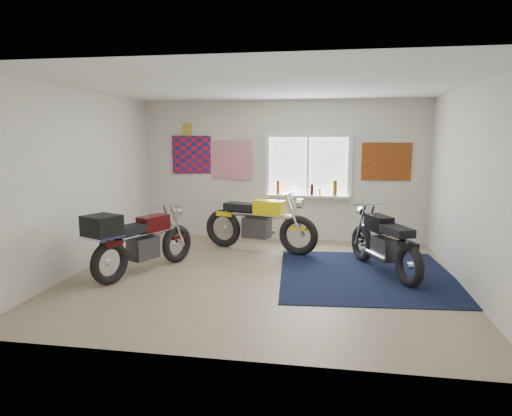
% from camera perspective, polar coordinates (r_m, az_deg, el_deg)
% --- Properties ---
extents(ground, '(5.50, 5.50, 0.00)m').
position_cam_1_polar(ground, '(6.70, 0.77, -8.60)').
color(ground, '#9E896B').
rests_on(ground, ground).
extents(room_shell, '(5.50, 5.50, 5.50)m').
position_cam_1_polar(room_shell, '(6.39, 0.80, 5.55)').
color(room_shell, white).
rests_on(room_shell, ground).
extents(navy_rug, '(2.71, 2.80, 0.01)m').
position_cam_1_polar(navy_rug, '(6.95, 13.62, -8.14)').
color(navy_rug, black).
rests_on(navy_rug, ground).
extents(window_assembly, '(1.66, 0.17, 1.26)m').
position_cam_1_polar(window_assembly, '(8.81, 6.49, 4.70)').
color(window_assembly, white).
rests_on(window_assembly, room_shell).
extents(oil_bottles, '(1.17, 0.09, 0.30)m').
position_cam_1_polar(oil_bottles, '(8.77, 7.07, 2.43)').
color(oil_bottles, brown).
rests_on(oil_bottles, window_assembly).
extents(flag_display, '(1.60, 0.10, 1.17)m').
position_cam_1_polar(flag_display, '(9.24, -8.66, 9.70)').
color(flag_display, red).
rests_on(flag_display, room_shell).
extents(triumph_poster, '(0.90, 0.03, 0.70)m').
position_cam_1_polar(triumph_poster, '(8.85, 15.98, 5.60)').
color(triumph_poster, '#A54C14').
rests_on(triumph_poster, room_shell).
extents(yellow_triumph, '(2.12, 0.80, 1.09)m').
position_cam_1_polar(yellow_triumph, '(8.06, 0.38, -2.05)').
color(yellow_triumph, black).
rests_on(yellow_triumph, ground).
extents(black_chrome_bike, '(0.94, 1.81, 0.99)m').
position_cam_1_polar(black_chrome_bike, '(7.04, 15.71, -4.39)').
color(black_chrome_bike, black).
rests_on(black_chrome_bike, navy_rug).
extents(maroon_tourer, '(1.06, 1.88, 0.99)m').
position_cam_1_polar(maroon_tourer, '(6.88, -14.64, -3.98)').
color(maroon_tourer, black).
rests_on(maroon_tourer, ground).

